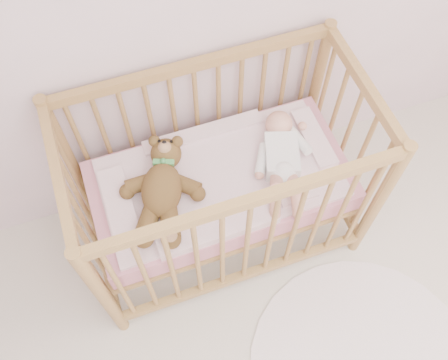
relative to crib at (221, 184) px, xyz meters
name	(u,v)px	position (x,y,z in m)	size (l,w,h in m)	color
crib	(221,184)	(0.00, 0.00, 0.00)	(1.36, 0.76, 1.00)	#B3894C
mattress	(221,185)	(0.00, 0.00, -0.01)	(1.22, 0.62, 0.13)	pink
blanket	(220,178)	(0.00, 0.00, 0.06)	(1.10, 0.58, 0.06)	#F2A7B3
baby	(282,155)	(0.30, -0.02, 0.14)	(0.28, 0.59, 0.14)	white
teddy_bear	(162,190)	(-0.28, -0.02, 0.15)	(0.40, 0.57, 0.16)	brown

